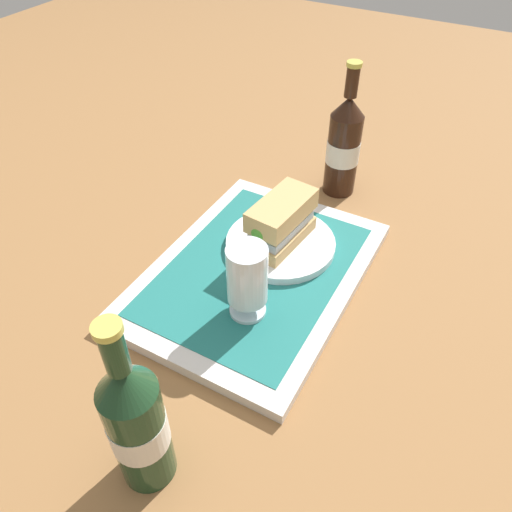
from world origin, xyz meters
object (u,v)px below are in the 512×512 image
plate (280,244)px  sandwich (280,222)px  beer_bottle (137,423)px  second_bottle (344,145)px  beer_glass (247,280)px

plate → sandwich: bearing=-6.3°
plate → sandwich: 0.05m
sandwich → beer_bottle: size_ratio=0.51×
plate → sandwich: size_ratio=1.39×
beer_bottle → second_bottle: (-0.66, -0.02, 0.00)m
beer_bottle → second_bottle: bearing=-178.1°
plate → beer_glass: size_ratio=1.52×
sandwich → beer_glass: beer_glass is taller
beer_bottle → second_bottle: 0.66m
second_bottle → sandwich: bearing=-3.1°
beer_glass → beer_bottle: beer_bottle is taller
beer_bottle → plate: bearing=-175.2°
sandwich → beer_glass: size_ratio=1.09×
plate → second_bottle: second_bottle is taller
plate → beer_bottle: (0.42, 0.04, 0.08)m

